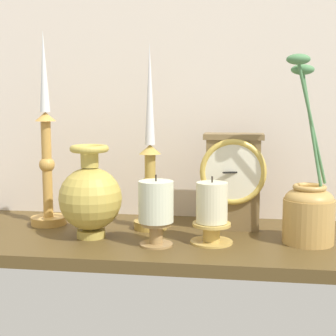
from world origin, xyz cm
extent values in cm
cube|color=#523E1F|center=(0.00, 0.00, -1.20)|extent=(100.00, 36.00, 2.40)
cube|color=silver|center=(0.00, 18.50, 32.50)|extent=(120.00, 2.00, 65.00)
cube|color=olive|center=(21.14, 7.71, 9.73)|extent=(11.36, 6.00, 19.46)
cube|color=olive|center=(21.14, 7.71, 20.06)|extent=(12.73, 6.72, 1.20)
torus|color=gold|center=(21.14, 4.31, 12.83)|extent=(13.93, 1.27, 13.93)
cylinder|color=white|center=(21.14, 4.21, 12.83)|extent=(11.65, 0.40, 11.65)
cube|color=black|center=(21.14, 3.91, 12.83)|extent=(4.26, 2.44, 0.30)
cylinder|color=gold|center=(-19.83, 5.07, 0.90)|extent=(7.89, 7.89, 1.80)
cylinder|color=gold|center=(-19.83, 5.07, 12.49)|extent=(2.18, 2.18, 21.39)
sphere|color=gold|center=(-19.83, 5.07, 13.56)|extent=(3.49, 3.49, 3.49)
cone|color=gold|center=(-19.83, 5.07, 24.19)|extent=(4.66, 4.66, 2.00)
cone|color=white|center=(-19.83, 5.07, 33.93)|extent=(2.18, 2.18, 17.49)
cylinder|color=#BD9944|center=(3.52, 4.58, 0.90)|extent=(7.20, 7.20, 1.80)
cylinder|color=#BD9944|center=(3.52, 4.58, 9.07)|extent=(2.37, 2.37, 14.54)
sphere|color=#BD9944|center=(3.52, 4.58, 9.79)|extent=(3.78, 3.78, 3.78)
cone|color=#BD9944|center=(3.52, 4.58, 17.34)|extent=(4.79, 4.79, 2.00)
cone|color=silver|center=(3.52, 4.58, 28.99)|extent=(2.21, 2.21, 21.32)
cylinder|color=gold|center=(-7.22, -3.94, 0.80)|extent=(5.74, 5.74, 1.60)
sphere|color=gold|center=(-7.22, -3.94, 7.98)|extent=(12.76, 12.76, 12.76)
cylinder|color=gold|center=(-7.22, -3.94, 16.24)|extent=(3.57, 3.57, 3.75)
torus|color=gold|center=(-7.22, -3.94, 18.12)|extent=(7.80, 7.80, 1.41)
cylinder|color=tan|center=(35.93, -1.82, 4.33)|extent=(9.91, 9.91, 8.67)
ellipsoid|color=tan|center=(35.93, -1.82, 8.67)|extent=(9.42, 9.42, 4.71)
torus|color=tan|center=(35.93, -1.82, 11.02)|extent=(6.43, 6.43, 0.98)
cylinder|color=#4E8450|center=(35.93, -1.82, 23.07)|extent=(6.83, 4.41, 23.22)
ellipsoid|color=#4E8450|center=(32.79, -3.71, 35.12)|extent=(4.40, 2.80, 2.00)
cylinder|color=#4E8450|center=(35.93, -1.82, 22.22)|extent=(4.54, 2.40, 22.12)
ellipsoid|color=#4E8450|center=(33.96, -0.92, 33.41)|extent=(4.40, 2.80, 2.00)
cylinder|color=tan|center=(17.29, -4.56, 1.86)|extent=(3.33, 3.33, 3.73)
cylinder|color=tan|center=(17.29, -4.56, 0.40)|extent=(8.32, 8.32, 0.80)
cylinder|color=tan|center=(17.29, -4.56, 3.73)|extent=(7.49, 7.49, 0.60)
cylinder|color=beige|center=(17.29, -4.56, 8.04)|extent=(6.09, 6.09, 7.83)
cylinder|color=black|center=(17.29, -4.56, 12.56)|extent=(0.30, 0.30, 1.20)
cylinder|color=#A3804D|center=(6.86, -7.76, 2.12)|extent=(2.56, 2.56, 4.23)
cylinder|color=#A3804D|center=(6.86, -7.76, 0.40)|extent=(6.41, 6.41, 0.80)
cylinder|color=#A3804D|center=(6.86, -7.76, 4.23)|extent=(5.77, 5.77, 0.60)
cylinder|color=beige|center=(6.86, -7.76, 8.57)|extent=(6.70, 6.70, 7.87)
cylinder|color=black|center=(6.86, -7.76, 13.10)|extent=(0.30, 0.30, 1.20)
camera|label=1|loc=(22.26, -98.84, 27.23)|focal=52.94mm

